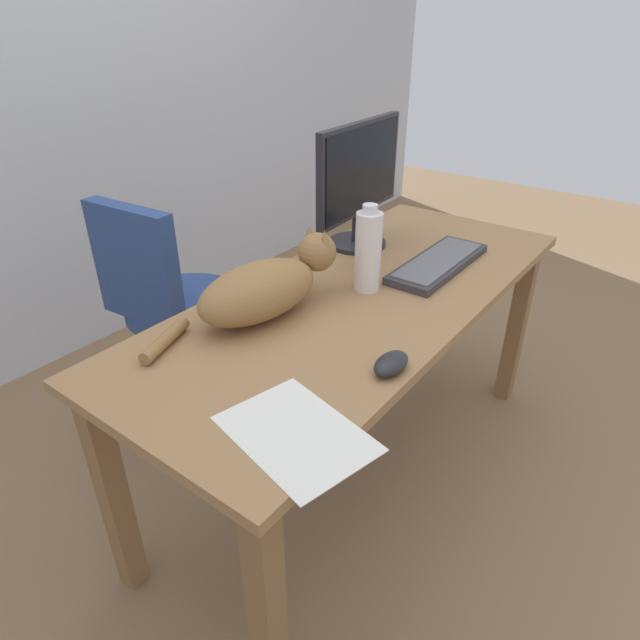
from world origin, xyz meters
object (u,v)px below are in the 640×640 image
(water_bottle, at_px, (367,251))
(keyboard, at_px, (438,263))
(office_chair, at_px, (178,330))
(monitor, at_px, (360,181))
(computer_mouse, at_px, (391,363))
(cat, at_px, (265,287))

(water_bottle, bearing_deg, keyboard, -20.83)
(office_chair, distance_m, water_bottle, 0.86)
(monitor, relative_size, keyboard, 1.09)
(office_chair, bearing_deg, computer_mouse, -99.37)
(water_bottle, bearing_deg, monitor, 37.41)
(monitor, xyz_separation_m, cat, (-0.57, -0.08, -0.15))
(monitor, distance_m, cat, 0.59)
(computer_mouse, bearing_deg, cat, 85.98)
(monitor, height_order, cat, monitor)
(cat, distance_m, computer_mouse, 0.41)
(keyboard, bearing_deg, computer_mouse, -163.69)
(keyboard, distance_m, water_bottle, 0.31)
(monitor, relative_size, water_bottle, 1.88)
(water_bottle, bearing_deg, computer_mouse, -139.32)
(monitor, bearing_deg, office_chair, 130.17)
(cat, relative_size, computer_mouse, 5.51)
(keyboard, distance_m, cat, 0.61)
(keyboard, relative_size, cat, 0.73)
(keyboard, bearing_deg, water_bottle, 159.17)
(keyboard, xyz_separation_m, water_bottle, (-0.27, 0.10, 0.11))
(office_chair, bearing_deg, keyboard, -62.58)
(cat, bearing_deg, keyboard, -22.53)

